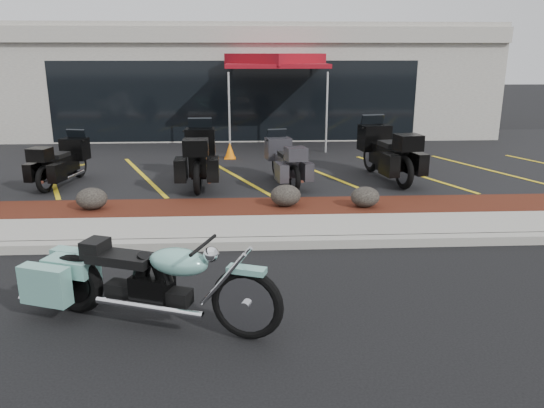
{
  "coord_description": "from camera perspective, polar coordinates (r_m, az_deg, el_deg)",
  "views": [
    {
      "loc": [
        0.28,
        -7.18,
        3.06
      ],
      "look_at": [
        0.72,
        1.2,
        0.65
      ],
      "focal_mm": 35.0,
      "sensor_mm": 36.0,
      "label": 1
    }
  ],
  "objects": [
    {
      "name": "upper_lot",
      "position": [
        15.67,
        -3.99,
        5.0
      ],
      "size": [
        26.0,
        9.6,
        0.15
      ],
      "primitive_type": "cube",
      "color": "black",
      "rests_on": "ground"
    },
    {
      "name": "mulch_bed",
      "position": [
        10.42,
        -4.41,
        -0.65
      ],
      "size": [
        24.0,
        1.2,
        0.16
      ],
      "primitive_type": "cube",
      "color": "#34180B",
      "rests_on": "ground"
    },
    {
      "name": "boulder_right",
      "position": [
        10.43,
        9.98,
        0.76
      ],
      "size": [
        0.56,
        0.47,
        0.4
      ],
      "primitive_type": "ellipsoid",
      "color": "black",
      "rests_on": "mulch_bed"
    },
    {
      "name": "dealership_building",
      "position": [
        21.68,
        -3.85,
        13.2
      ],
      "size": [
        18.0,
        8.16,
        4.0
      ],
      "color": "gray",
      "rests_on": "ground"
    },
    {
      "name": "boulder_left",
      "position": [
        10.68,
        -18.83,
        0.55
      ],
      "size": [
        0.59,
        0.49,
        0.42
      ],
      "primitive_type": "ellipsoid",
      "color": "black",
      "rests_on": "mulch_bed"
    },
    {
      "name": "touring_black_mid",
      "position": [
        12.91,
        -7.66,
        6.07
      ],
      "size": [
        1.0,
        2.47,
        1.42
      ],
      "primitive_type": null,
      "rotation": [
        0.0,
        0.0,
        1.6
      ],
      "color": "black",
      "rests_on": "upper_lot"
    },
    {
      "name": "touring_grey",
      "position": [
        12.67,
        0.52,
        5.47
      ],
      "size": [
        1.16,
        2.14,
        1.18
      ],
      "primitive_type": null,
      "rotation": [
        0.0,
        0.0,
        1.77
      ],
      "color": "#313035",
      "rests_on": "upper_lot"
    },
    {
      "name": "curb",
      "position": [
        8.62,
        -4.68,
        -4.3
      ],
      "size": [
        24.0,
        0.25,
        0.15
      ],
      "primitive_type": "cube",
      "color": "gray",
      "rests_on": "ground"
    },
    {
      "name": "hero_cruiser",
      "position": [
        5.81,
        -2.71,
        -9.61
      ],
      "size": [
        3.2,
        1.82,
        1.1
      ],
      "primitive_type": null,
      "rotation": [
        0.0,
        0.0,
        -0.35
      ],
      "color": "#74B4A8",
      "rests_on": "ground"
    },
    {
      "name": "boulder_mid",
      "position": [
        10.33,
        1.48,
        0.93
      ],
      "size": [
        0.6,
        0.5,
        0.42
      ],
      "primitive_type": "ellipsoid",
      "color": "black",
      "rests_on": "mulch_bed"
    },
    {
      "name": "touring_black_rear",
      "position": [
        13.5,
        10.66,
        6.42
      ],
      "size": [
        1.38,
        2.61,
        1.45
      ],
      "primitive_type": null,
      "rotation": [
        0.0,
        0.0,
        1.75
      ],
      "color": "black",
      "rests_on": "upper_lot"
    },
    {
      "name": "touring_black_front",
      "position": [
        13.47,
        -20.14,
        5.11
      ],
      "size": [
        1.17,
        2.13,
        1.17
      ],
      "primitive_type": null,
      "rotation": [
        0.0,
        0.0,
        1.36
      ],
      "color": "black",
      "rests_on": "upper_lot"
    },
    {
      "name": "traffic_cone",
      "position": [
        15.12,
        -4.55,
        5.77
      ],
      "size": [
        0.37,
        0.37,
        0.46
      ],
      "primitive_type": "cone",
      "rotation": [
        0.0,
        0.0,
        0.25
      ],
      "color": "orange",
      "rests_on": "upper_lot"
    },
    {
      "name": "popup_canopy",
      "position": [
        17.16,
        0.37,
        15.01
      ],
      "size": [
        3.19,
        3.19,
        2.87
      ],
      "rotation": [
        0.0,
        0.0,
        -0.01
      ],
      "color": "silver",
      "rests_on": "upper_lot"
    },
    {
      "name": "sidewalk",
      "position": [
        9.28,
        -4.57,
        -2.8
      ],
      "size": [
        24.0,
        1.2,
        0.15
      ],
      "primitive_type": "cube",
      "color": "gray",
      "rests_on": "ground"
    },
    {
      "name": "ground",
      "position": [
        7.81,
        -4.84,
        -7.11
      ],
      "size": [
        90.0,
        90.0,
        0.0
      ],
      "primitive_type": "plane",
      "color": "black",
      "rests_on": "ground"
    }
  ]
}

